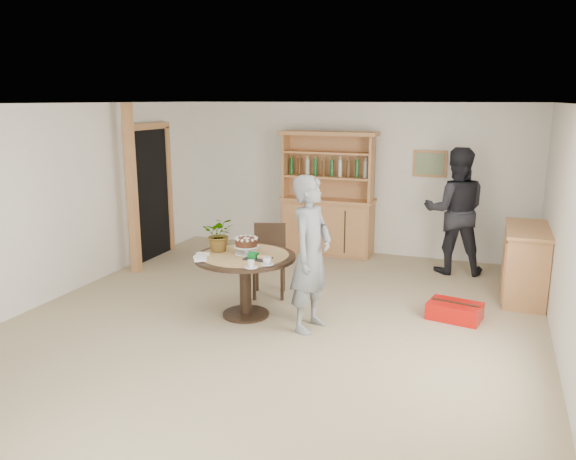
# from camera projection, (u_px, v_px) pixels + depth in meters

# --- Properties ---
(ground) EXTENTS (7.00, 7.00, 0.00)m
(ground) POSITION_uv_depth(u_px,v_px,m) (273.00, 325.00, 6.49)
(ground) COLOR tan
(ground) RESTS_ON ground
(room_shell) EXTENTS (6.04, 7.04, 2.52)m
(room_shell) POSITION_uv_depth(u_px,v_px,m) (272.00, 175.00, 6.10)
(room_shell) COLOR white
(room_shell) RESTS_ON ground
(doorway) EXTENTS (0.13, 1.10, 2.18)m
(doorway) POSITION_uv_depth(u_px,v_px,m) (150.00, 191.00, 9.06)
(doorway) COLOR black
(doorway) RESTS_ON ground
(pine_post) EXTENTS (0.12, 0.12, 2.50)m
(pine_post) POSITION_uv_depth(u_px,v_px,m) (132.00, 190.00, 8.22)
(pine_post) COLOR tan
(pine_post) RESTS_ON ground
(hutch) EXTENTS (1.62, 0.54, 2.04)m
(hutch) POSITION_uv_depth(u_px,v_px,m) (328.00, 213.00, 9.40)
(hutch) COLOR tan
(hutch) RESTS_ON ground
(sideboard) EXTENTS (0.54, 1.26, 0.94)m
(sideboard) POSITION_uv_depth(u_px,v_px,m) (525.00, 263.00, 7.29)
(sideboard) COLOR tan
(sideboard) RESTS_ON ground
(dining_table) EXTENTS (1.20, 1.20, 0.76)m
(dining_table) POSITION_uv_depth(u_px,v_px,m) (245.00, 267.00, 6.64)
(dining_table) COLOR black
(dining_table) RESTS_ON ground
(dining_chair) EXTENTS (0.53, 0.53, 0.95)m
(dining_chair) POSITION_uv_depth(u_px,v_px,m) (269.00, 255.00, 7.42)
(dining_chair) COLOR black
(dining_chair) RESTS_ON ground
(birthday_cake) EXTENTS (0.30, 0.30, 0.20)m
(birthday_cake) POSITION_uv_depth(u_px,v_px,m) (246.00, 244.00, 6.63)
(birthday_cake) COLOR white
(birthday_cake) RESTS_ON dining_table
(flower_vase) EXTENTS (0.47, 0.44, 0.42)m
(flower_vase) POSITION_uv_depth(u_px,v_px,m) (220.00, 234.00, 6.72)
(flower_vase) COLOR #3F7233
(flower_vase) RESTS_ON dining_table
(gift_tray) EXTENTS (0.30, 0.20, 0.08)m
(gift_tray) POSITION_uv_depth(u_px,v_px,m) (257.00, 257.00, 6.42)
(gift_tray) COLOR black
(gift_tray) RESTS_ON dining_table
(coffee_cup_a) EXTENTS (0.15, 0.15, 0.09)m
(coffee_cup_a) POSITION_uv_depth(u_px,v_px,m) (267.00, 261.00, 6.21)
(coffee_cup_a) COLOR silver
(coffee_cup_a) RESTS_ON dining_table
(coffee_cup_b) EXTENTS (0.15, 0.15, 0.08)m
(coffee_cup_b) POSITION_uv_depth(u_px,v_px,m) (251.00, 265.00, 6.10)
(coffee_cup_b) COLOR silver
(coffee_cup_b) RESTS_ON dining_table
(napkins) EXTENTS (0.24, 0.33, 0.03)m
(napkins) POSITION_uv_depth(u_px,v_px,m) (201.00, 257.00, 6.46)
(napkins) COLOR white
(napkins) RESTS_ON dining_table
(teen_boy) EXTENTS (0.52, 0.70, 1.75)m
(teen_boy) POSITION_uv_depth(u_px,v_px,m) (311.00, 254.00, 6.20)
(teen_boy) COLOR slate
(teen_boy) RESTS_ON ground
(adult_person) EXTENTS (1.02, 0.86, 1.88)m
(adult_person) POSITION_uv_depth(u_px,v_px,m) (455.00, 211.00, 8.27)
(adult_person) COLOR black
(adult_person) RESTS_ON ground
(red_suitcase) EXTENTS (0.66, 0.50, 0.21)m
(red_suitcase) POSITION_uv_depth(u_px,v_px,m) (455.00, 311.00, 6.64)
(red_suitcase) COLOR red
(red_suitcase) RESTS_ON ground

